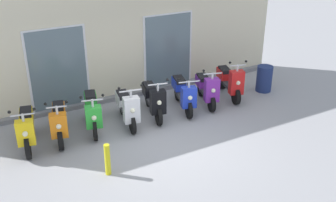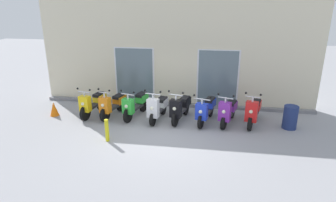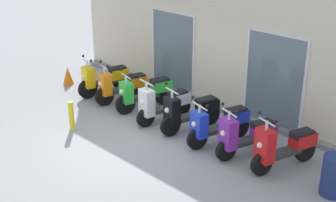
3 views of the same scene
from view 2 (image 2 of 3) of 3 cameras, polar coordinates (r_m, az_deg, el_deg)
ground_plane at (r=9.49m, az=-0.89°, el=-6.67°), size 40.00×40.00×0.00m
storefront_facade at (r=11.68m, az=1.54°, el=8.60°), size 10.73×0.50×4.09m
scooter_yellow at (r=11.25m, az=-14.14°, el=-0.37°), size 0.66×1.59×1.18m
scooter_orange at (r=11.00m, az=-10.52°, el=-0.65°), size 0.69×1.56×1.18m
scooter_green at (r=10.82m, az=-6.19°, el=-0.58°), size 0.74×1.65×1.15m
scooter_white at (r=10.47m, az=-1.96°, el=-1.21°), size 0.65×1.56×1.25m
scooter_black at (r=10.46m, az=2.43°, el=-1.24°), size 0.70×1.63×1.23m
scooter_blue at (r=10.38m, az=7.31°, el=-1.58°), size 0.78×1.61×1.15m
scooter_purple at (r=10.38m, az=11.44°, el=-1.90°), size 0.77×1.48×1.21m
scooter_red at (r=10.54m, az=16.08°, el=-1.85°), size 0.75×1.60×1.28m
traffic_cone at (r=11.72m, az=-20.99°, el=-1.41°), size 0.32×0.32×0.52m
curb_bollard at (r=9.21m, az=-11.62°, el=-5.52°), size 0.12×0.12×0.70m
trash_bin at (r=10.66m, az=22.36°, el=-2.89°), size 0.47×0.47×0.78m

